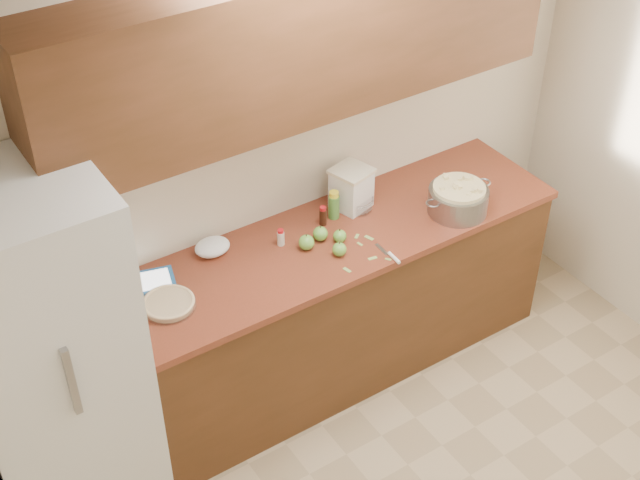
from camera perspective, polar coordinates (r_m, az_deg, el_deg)
room_shell at (r=3.42m, az=13.97°, el=-7.84°), size 3.60×3.60×3.60m
counter_run at (r=4.79m, az=0.10°, el=-4.42°), size 2.64×0.68×0.92m
upper_cabinets at (r=4.06m, az=-1.11°, el=12.60°), size 2.60×0.34×0.70m
fridge at (r=4.07m, az=-16.97°, el=-7.44°), size 0.70×0.70×1.80m
pie at (r=4.16m, az=-9.66°, el=-4.05°), size 0.25×0.25×0.04m
colander at (r=4.71m, az=8.83°, el=2.59°), size 0.42×0.32×0.16m
flour_canister at (r=4.67m, az=2.01°, el=3.36°), size 0.23×0.23×0.23m
tablet at (r=4.31m, az=-10.83°, el=-2.64°), size 0.27×0.23×0.02m
paring_knife at (r=4.40m, az=4.65°, el=-1.06°), size 0.03×0.19×0.02m
lemon_bottle at (r=4.61m, az=0.89°, el=2.24°), size 0.06×0.06×0.16m
cinnamon_shaker at (r=4.45m, az=-2.53°, el=0.16°), size 0.04×0.04×0.09m
vanilla_bottle at (r=4.57m, az=0.19°, el=1.55°), size 0.04×0.04×0.11m
mixing_bowl at (r=4.70m, az=2.35°, el=2.44°), size 0.19×0.19×0.07m
paper_towel at (r=4.43m, az=-6.91°, el=-0.44°), size 0.20×0.17×0.07m
apple_left at (r=4.42m, az=-0.87°, el=-0.16°), size 0.08×0.08×0.09m
apple_center at (r=4.48m, az=0.02°, el=0.40°), size 0.08×0.08×0.09m
apple_front at (r=4.38m, az=1.25°, el=-0.61°), size 0.07×0.07×0.08m
apple_extra at (r=4.47m, az=1.27°, el=0.25°), size 0.07×0.07×0.08m
peel_a at (r=4.39m, az=4.38°, el=-1.24°), size 0.03×0.03×0.00m
peel_b at (r=4.39m, az=3.39°, el=-1.17°), size 0.05×0.03×0.00m
peel_c at (r=4.48m, az=2.56°, el=-0.26°), size 0.02×0.03×0.00m
peel_d at (r=4.52m, az=3.16°, el=0.14°), size 0.03×0.05×0.00m
peel_e at (r=4.53m, az=2.37°, el=0.24°), size 0.04×0.03×0.00m
peel_f at (r=4.32m, az=1.74°, el=-1.93°), size 0.03×0.05×0.00m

